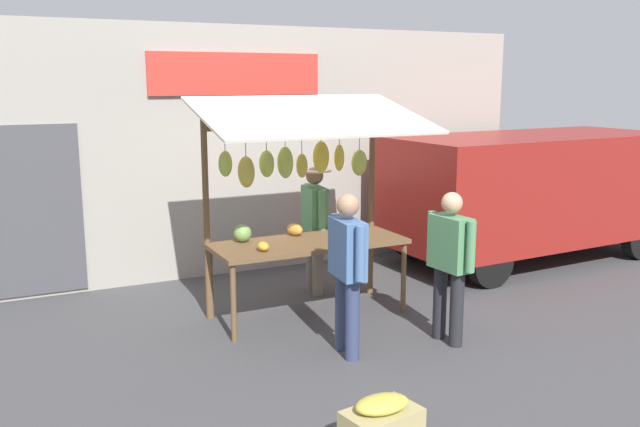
# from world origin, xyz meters

# --- Properties ---
(ground_plane) EXTENTS (40.00, 40.00, 0.00)m
(ground_plane) POSITION_xyz_m (0.00, 0.00, 0.00)
(ground_plane) COLOR #424244
(street_backdrop) EXTENTS (9.00, 0.30, 3.40)m
(street_backdrop) POSITION_xyz_m (0.06, -2.20, 1.70)
(street_backdrop) COLOR #9E998E
(street_backdrop) RESTS_ON ground
(market_stall) EXTENTS (2.50, 1.46, 2.50)m
(market_stall) POSITION_xyz_m (0.02, -0.08, 1.56)
(market_stall) COLOR brown
(market_stall) RESTS_ON ground
(vendor_with_sunhat) EXTENTS (0.42, 0.69, 1.61)m
(vendor_with_sunhat) POSITION_xyz_m (-0.45, -0.75, 0.95)
(vendor_with_sunhat) COLOR #726656
(vendor_with_sunhat) RESTS_ON ground
(shopper_with_shopping_bag) EXTENTS (0.27, 0.69, 1.61)m
(shopper_with_shopping_bag) POSITION_xyz_m (0.15, 1.21, 0.93)
(shopper_with_shopping_bag) COLOR navy
(shopper_with_shopping_bag) RESTS_ON ground
(shopper_with_ponytail) EXTENTS (0.26, 0.68, 1.57)m
(shopper_with_ponytail) POSITION_xyz_m (-0.94, 1.38, 0.90)
(shopper_with_ponytail) COLOR #232328
(shopper_with_ponytail) RESTS_ON ground
(parked_van) EXTENTS (4.48, 2.04, 1.88)m
(parked_van) POSITION_xyz_m (-3.90, -0.82, 1.12)
(parked_van) COLOR maroon
(parked_van) RESTS_ON ground
(produce_crate_near) EXTENTS (0.63, 0.45, 0.36)m
(produce_crate_near) POSITION_xyz_m (0.71, 2.78, 0.16)
(produce_crate_near) COLOR tan
(produce_crate_near) RESTS_ON ground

